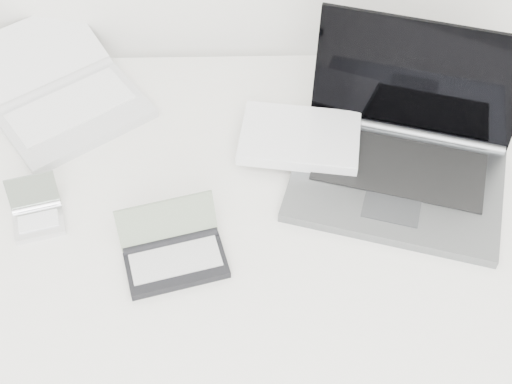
{
  "coord_description": "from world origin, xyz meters",
  "views": [
    {
      "loc": [
        -0.05,
        0.71,
        1.79
      ],
      "look_at": [
        -0.03,
        1.51,
        0.79
      ],
      "focal_mm": 50.0,
      "sensor_mm": 36.0,
      "label": 1
    }
  ],
  "objects_px": {
    "laptop_large": "(381,150)",
    "palmtop_charcoal": "(174,253)",
    "netbook_open_white": "(63,97)",
    "desk": "(271,210)"
  },
  "relations": [
    {
      "from": "desk",
      "to": "laptop_large",
      "type": "height_order",
      "value": "laptop_large"
    },
    {
      "from": "laptop_large",
      "to": "netbook_open_white",
      "type": "bearing_deg",
      "value": -179.53
    },
    {
      "from": "palmtop_charcoal",
      "to": "laptop_large",
      "type": "bearing_deg",
      "value": 14.05
    },
    {
      "from": "netbook_open_white",
      "to": "palmtop_charcoal",
      "type": "bearing_deg",
      "value": -92.83
    },
    {
      "from": "desk",
      "to": "netbook_open_white",
      "type": "relative_size",
      "value": 3.51
    },
    {
      "from": "laptop_large",
      "to": "palmtop_charcoal",
      "type": "xyz_separation_m",
      "value": [
        -0.39,
        -0.21,
        -0.02
      ]
    },
    {
      "from": "desk",
      "to": "netbook_open_white",
      "type": "distance_m",
      "value": 0.5
    },
    {
      "from": "laptop_large",
      "to": "palmtop_charcoal",
      "type": "height_order",
      "value": "laptop_large"
    },
    {
      "from": "netbook_open_white",
      "to": "desk",
      "type": "bearing_deg",
      "value": -66.02
    },
    {
      "from": "desk",
      "to": "laptop_large",
      "type": "distance_m",
      "value": 0.24
    }
  ]
}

